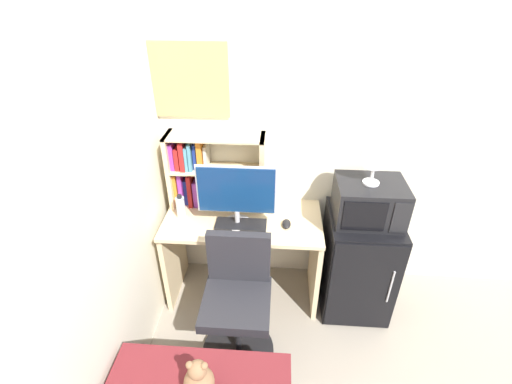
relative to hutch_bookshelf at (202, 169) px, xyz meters
name	(u,v)px	position (x,y,z in m)	size (l,w,h in m)	color
wall_back	(439,137)	(1.69, 0.12, 0.25)	(6.40, 0.04, 2.60)	silver
wall_left	(20,300)	(-0.33, -1.50, 0.25)	(0.04, 4.40, 2.60)	silver
desk	(243,243)	(0.32, -0.19, -0.54)	(1.16, 0.58, 0.75)	beige
hutch_bookshelf	(202,169)	(0.00, 0.00, 0.00)	(0.71, 0.22, 0.57)	beige
monitor	(236,193)	(0.29, -0.25, -0.04)	(0.55, 0.20, 0.47)	#B7B7BC
keyboard	(241,225)	(0.32, -0.28, -0.29)	(0.36, 0.14, 0.02)	black
computer_mouse	(286,224)	(0.64, -0.25, -0.29)	(0.06, 0.11, 0.04)	black
water_bottle	(181,207)	(-0.13, -0.19, -0.22)	(0.06, 0.06, 0.19)	silver
mini_fridge	(357,262)	(1.19, -0.23, -0.64)	(0.50, 0.56, 0.82)	black
microwave	(369,201)	(1.19, -0.22, -0.09)	(0.46, 0.37, 0.28)	black
desk_fan	(376,160)	(1.18, -0.23, 0.23)	(0.20, 0.11, 0.30)	silver
desk_chair	(238,306)	(0.33, -0.71, -0.64)	(0.50, 0.50, 0.90)	black
teddy_bear	(199,379)	(0.22, -1.33, -0.45)	(0.15, 0.15, 0.23)	#846042
wall_corkboard	(188,81)	(-0.06, 0.09, 0.62)	(0.56, 0.02, 0.50)	tan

